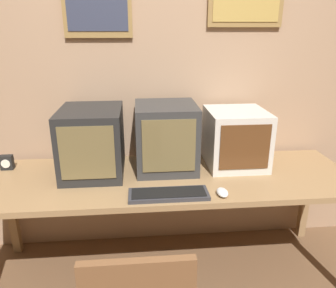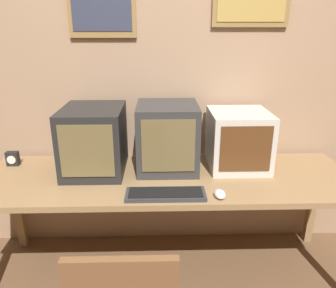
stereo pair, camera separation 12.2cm
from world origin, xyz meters
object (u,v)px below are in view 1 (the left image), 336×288
Objects in this scene: monitor_center at (166,137)px; keyboard_main at (169,194)px; monitor_right at (236,138)px; monitor_left at (92,141)px; mouse_near_keyboard at (222,192)px; desk_clock at (7,162)px.

monitor_center is 0.96× the size of keyboard_main.
keyboard_main is at bearing -139.80° from monitor_right.
mouse_near_keyboard is (0.76, -0.40, -0.19)m from monitor_left.
mouse_near_keyboard is (0.29, -0.43, -0.20)m from monitor_center.
desk_clock is (-1.54, 0.05, -0.14)m from monitor_right.
mouse_near_keyboard is (0.31, -0.02, 0.01)m from keyboard_main.
monitor_left is 1.09× the size of monitor_center.
monitor_left is 0.48m from monitor_center.
monitor_center is at bearing -178.69° from monitor_right.
monitor_right is at bearing 40.20° from keyboard_main.
monitor_right is (0.95, 0.04, -0.02)m from monitor_left.
mouse_near_keyboard is 1.44m from desk_clock.
monitor_left reaches higher than keyboard_main.
keyboard_main is 4.26× the size of mouse_near_keyboard.
desk_clock reaches higher than mouse_near_keyboard.
monitor_left is 1.15× the size of monitor_right.
keyboard_main is at bearing -24.25° from desk_clock.
keyboard_main is (-0.50, -0.42, -0.18)m from monitor_right.
keyboard_main is at bearing -92.75° from monitor_center.
keyboard_main is 0.31m from mouse_near_keyboard.
monitor_center is 0.46m from keyboard_main.
monitor_center reaches higher than monitor_left.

